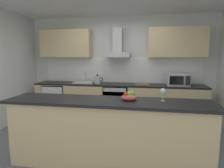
% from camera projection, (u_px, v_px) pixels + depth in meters
% --- Properties ---
extents(ground, '(5.79, 4.72, 0.02)m').
position_uv_depth(ground, '(104.00, 146.00, 3.48)').
color(ground, slate).
extents(wall_back, '(5.79, 0.12, 2.60)m').
position_uv_depth(wall_back, '(120.00, 67.00, 5.16)').
color(wall_back, silver).
rests_on(wall_back, ground).
extents(backsplash_tile, '(4.07, 0.02, 0.66)m').
position_uv_depth(backsplash_tile, '(119.00, 70.00, 5.10)').
color(backsplash_tile, white).
extents(counter_back, '(4.21, 0.60, 0.90)m').
position_uv_depth(counter_back, '(118.00, 101.00, 4.91)').
color(counter_back, '#D1B784').
rests_on(counter_back, ground).
extents(counter_island, '(2.90, 0.64, 0.98)m').
position_uv_depth(counter_island, '(107.00, 133.00, 2.78)').
color(counter_island, '#D1B784').
rests_on(counter_island, ground).
extents(upper_cabinets, '(4.16, 0.32, 0.70)m').
position_uv_depth(upper_cabinets, '(119.00, 43.00, 4.85)').
color(upper_cabinets, '#D1B784').
extents(oven, '(0.60, 0.62, 0.80)m').
position_uv_depth(oven, '(117.00, 101.00, 4.89)').
color(oven, slate).
rests_on(oven, ground).
extents(refrigerator, '(0.58, 0.60, 0.85)m').
position_uv_depth(refrigerator, '(57.00, 100.00, 5.18)').
color(refrigerator, white).
rests_on(refrigerator, ground).
extents(microwave, '(0.50, 0.38, 0.30)m').
position_uv_depth(microwave, '(178.00, 79.00, 4.52)').
color(microwave, '#B7BABC').
rests_on(microwave, counter_back).
extents(sink, '(0.50, 0.40, 0.26)m').
position_uv_depth(sink, '(85.00, 82.00, 4.98)').
color(sink, silver).
rests_on(sink, counter_back).
extents(kettle, '(0.29, 0.15, 0.24)m').
position_uv_depth(kettle, '(97.00, 80.00, 4.87)').
color(kettle, '#B7BABC').
rests_on(kettle, counter_back).
extents(range_hood, '(0.62, 0.45, 0.72)m').
position_uv_depth(range_hood, '(118.00, 48.00, 4.83)').
color(range_hood, '#B7BABC').
extents(wine_glass, '(0.08, 0.08, 0.18)m').
position_uv_depth(wine_glass, '(163.00, 92.00, 2.66)').
color(wine_glass, silver).
rests_on(wine_glass, counter_island).
extents(fruit_bowl, '(0.22, 0.22, 0.13)m').
position_uv_depth(fruit_bowl, '(129.00, 97.00, 2.73)').
color(fruit_bowl, '#B24C47').
rests_on(fruit_bowl, counter_island).
extents(chopping_board, '(0.37, 0.27, 0.02)m').
position_uv_depth(chopping_board, '(142.00, 84.00, 4.69)').
color(chopping_board, '#9E7247').
rests_on(chopping_board, counter_back).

